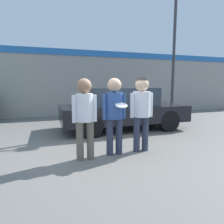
{
  "coord_description": "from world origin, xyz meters",
  "views": [
    {
      "loc": [
        -1.3,
        -4.2,
        1.55
      ],
      "look_at": [
        0.11,
        0.06,
        0.94
      ],
      "focal_mm": 32.0,
      "sensor_mm": 36.0,
      "label": 1
    }
  ],
  "objects_px": {
    "person_left": "(85,112)",
    "person_middle_with_frisbee": "(114,110)",
    "parked_car_near": "(122,108)",
    "street_lamp": "(179,28)",
    "person_right": "(142,107)"
  },
  "relations": [
    {
      "from": "person_left",
      "to": "person_middle_with_frisbee",
      "type": "xyz_separation_m",
      "value": [
        0.67,
        0.09,
        0.02
      ]
    },
    {
      "from": "person_middle_with_frisbee",
      "to": "parked_car_near",
      "type": "height_order",
      "value": "person_middle_with_frisbee"
    },
    {
      "from": "parked_car_near",
      "to": "street_lamp",
      "type": "bearing_deg",
      "value": 15.84
    },
    {
      "from": "person_left",
      "to": "street_lamp",
      "type": "relative_size",
      "value": 0.26
    },
    {
      "from": "person_middle_with_frisbee",
      "to": "person_right",
      "type": "xyz_separation_m",
      "value": [
        0.67,
        0.03,
        0.03
      ]
    },
    {
      "from": "person_right",
      "to": "parked_car_near",
      "type": "height_order",
      "value": "person_right"
    },
    {
      "from": "street_lamp",
      "to": "person_left",
      "type": "bearing_deg",
      "value": -144.38
    },
    {
      "from": "person_right",
      "to": "parked_car_near",
      "type": "relative_size",
      "value": 0.4
    },
    {
      "from": "person_middle_with_frisbee",
      "to": "street_lamp",
      "type": "height_order",
      "value": "street_lamp"
    },
    {
      "from": "parked_car_near",
      "to": "street_lamp",
      "type": "distance_m",
      "value": 4.3
    },
    {
      "from": "person_left",
      "to": "street_lamp",
      "type": "height_order",
      "value": "street_lamp"
    },
    {
      "from": "person_right",
      "to": "parked_car_near",
      "type": "distance_m",
      "value": 2.46
    },
    {
      "from": "person_right",
      "to": "street_lamp",
      "type": "height_order",
      "value": "street_lamp"
    },
    {
      "from": "person_middle_with_frisbee",
      "to": "person_right",
      "type": "height_order",
      "value": "person_right"
    },
    {
      "from": "person_middle_with_frisbee",
      "to": "parked_car_near",
      "type": "distance_m",
      "value": 2.68
    }
  ]
}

